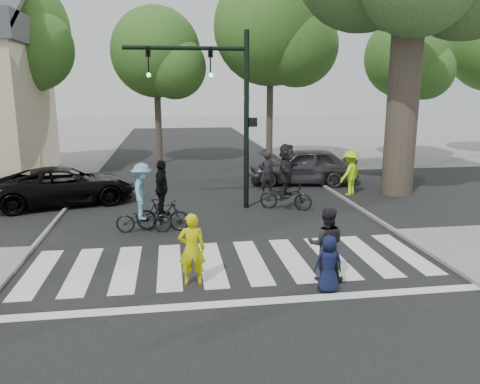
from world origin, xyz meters
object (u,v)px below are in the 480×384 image
Objects in this scene: cyclist_mid at (162,202)px; cyclist_right at (286,181)px; pedestrian_adult at (326,244)px; car_suv at (65,186)px; traffic_signal at (221,95)px; pedestrian_woman at (192,249)px; car_grey at (302,166)px; cyclist_left at (143,203)px; pedestrian_child at (329,264)px.

cyclist_right reaches higher than cyclist_mid.
pedestrian_adult is 0.34× the size of car_suv.
cyclist_mid is 0.43× the size of car_suv.
traffic_signal is 6.58m from car_suv.
pedestrian_woman is at bearing 11.71° from pedestrian_adult.
cyclist_right reaches higher than pedestrian_adult.
pedestrian_woman reaches higher than car_suv.
car_grey is (2.40, 10.30, -0.03)m from pedestrian_adult.
cyclist_left is 0.44× the size of car_grey.
cyclist_right is (3.52, 5.86, 0.23)m from pedestrian_woman.
pedestrian_child is (1.41, -7.11, -3.30)m from traffic_signal.
cyclist_left is (-4.12, 4.11, 0.06)m from pedestrian_adult.
pedestrian_child is at bearing 166.99° from pedestrian_woman.
cyclist_left reaches higher than pedestrian_woman.
pedestrian_adult is 10.58m from car_grey.
cyclist_left reaches higher than car_grey.
pedestrian_adult is 5.55m from cyclist_mid.
pedestrian_child is 5.92m from cyclist_mid.
car_grey reaches higher than pedestrian_woman.
pedestrian_adult is 0.78× the size of cyclist_mid.
cyclist_mid is at bearing -35.81° from car_grey.
pedestrian_child is 11.06m from car_suv.
pedestrian_child is 0.26× the size of car_grey.
cyclist_mid is 4.57m from cyclist_right.
pedestrian_adult is (0.13, 0.57, 0.22)m from pedestrian_child.
pedestrian_adult reaches higher than pedestrian_woman.
car_suv is at bearing -47.14° from pedestrian_child.
cyclist_left is at bearing -166.61° from cyclist_mid.
traffic_signal is 3.78× the size of pedestrian_woman.
cyclist_right is at bearing 22.43° from cyclist_left.
cyclist_mid is (-0.67, 4.03, 0.07)m from pedestrian_woman.
car_grey reaches higher than pedestrian_child.
pedestrian_adult is 6.10m from cyclist_right.
car_grey is at bearing -92.23° from car_suv.
car_grey is at bearing -87.24° from pedestrian_adult.
pedestrian_adult reaches higher than pedestrian_child.
traffic_signal reaches higher than car_suv.
pedestrian_adult is at bearing -95.82° from cyclist_right.
traffic_signal is at bearing -99.43° from pedestrian_woman.
cyclist_right is (4.19, 1.83, 0.16)m from cyclist_mid.
traffic_signal reaches higher than cyclist_left.
traffic_signal reaches higher than pedestrian_adult.
cyclist_left is 0.89× the size of cyclist_right.
pedestrian_child is at bearing -78.77° from traffic_signal.
pedestrian_adult is at bearing -44.93° from cyclist_left.
cyclist_mid reaches higher than cyclist_left.
cyclist_mid is at bearing -34.01° from pedestrian_adult.
cyclist_mid is at bearing -152.80° from car_suv.
cyclist_right is at bearing -79.93° from pedestrian_adult.
car_suv is at bearing -32.65° from pedestrian_adult.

